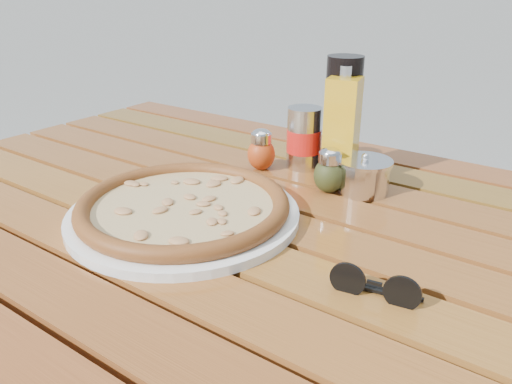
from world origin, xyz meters
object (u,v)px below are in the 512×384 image
Objects in this scene: table at (249,254)px; dark_bottle at (342,117)px; pizza at (183,205)px; soda_can at (304,139)px; olive_oil_cruet at (342,130)px; plate at (184,214)px; oregano_shaker at (329,171)px; sunglasses at (375,287)px; pepper_shaker at (261,150)px; parmesan_tin at (364,175)px.

dark_bottle reaches higher than table.
table is 0.14m from pizza.
soda_can is 0.57× the size of olive_oil_cruet.
soda_can is 0.10m from olive_oil_cruet.
oregano_shaker is (0.13, 0.23, 0.03)m from plate.
oregano_shaker reaches higher than sunglasses.
olive_oil_cruet reaches higher than pepper_shaker.
pepper_shaker is 0.74× the size of sunglasses.
parmesan_tin is (0.18, 0.26, 0.01)m from pizza.
soda_can reaches higher than plate.
sunglasses reaches higher than plate.
dark_bottle reaches higher than soda_can.
plate is 1.64× the size of dark_bottle.
soda_can reaches higher than parmesan_tin.
olive_oil_cruet reaches higher than table.
oregano_shaker reaches higher than table.
olive_oil_cruet is (0.13, 0.28, 0.09)m from plate.
soda_can reaches higher than pizza.
pizza reaches higher than table.
sunglasses is at bearing -56.89° from olive_oil_cruet.
table is 0.13m from plate.
table is 17.07× the size of pepper_shaker.
plate is (-0.07, -0.07, 0.08)m from table.
pizza is (-0.07, -0.07, 0.10)m from table.
table is 0.27m from soda_can.
oregano_shaker is 0.32m from sunglasses.
table is at bearing -112.10° from oregano_shaker.
plate is at bearing -134.28° from table.
soda_can is at bearing 141.05° from oregano_shaker.
sunglasses is (0.19, -0.25, -0.02)m from oregano_shaker.
dark_bottle reaches higher than plate.
dark_bottle is 1.05× the size of olive_oil_cruet.
plate is 0.32m from parmesan_tin.
olive_oil_cruet is (0.02, -0.04, -0.01)m from dark_bottle.
pizza is 0.25m from pepper_shaker.
table is 3.89× the size of plate.
dark_bottle is (0.13, 0.07, 0.07)m from pepper_shaker.
soda_can is (0.06, 0.06, 0.02)m from pepper_shaker.
table is 17.07× the size of oregano_shaker.
dark_bottle is 1.80× the size of parmesan_tin.
table is at bearing -81.17° from soda_can.
sunglasses is at bearing -52.63° from oregano_shaker.
oregano_shaker is 0.08m from olive_oil_cruet.
pizza is 0.32m from olive_oil_cruet.
sunglasses is (0.35, -0.28, -0.02)m from pepper_shaker.
dark_bottle reaches higher than sunglasses.
pizza is (-0.00, -0.00, 0.02)m from plate.
parmesan_tin reaches higher than table.
sunglasses is at bearing -21.29° from table.
pizza is at bearing -125.09° from parmesan_tin.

